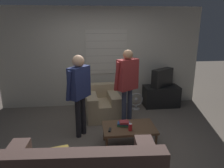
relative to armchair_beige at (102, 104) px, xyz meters
The scene contains 12 objects.
ground_plane 1.25m from the armchair_beige, 87.56° to the right, with size 16.00×16.00×0.00m, color #665B51.
wall_back 1.27m from the armchair_beige, 86.11° to the left, with size 5.20×0.08×2.55m.
armchair_beige is the anchor object (origin of this frame).
coffee_table 1.41m from the armchair_beige, 74.91° to the right, with size 0.93×0.60×0.39m.
tv_stand 1.67m from the armchair_beige, 16.57° to the left, with size 0.91×0.47×0.55m.
tv 1.74m from the armchair_beige, 16.66° to the left, with size 0.65×0.51×0.47m.
person_left_standing 1.22m from the armchair_beige, 120.44° to the right, with size 0.50×0.78×1.60m.
person_right_standing 1.05m from the armchair_beige, 50.89° to the right, with size 0.54×0.84×1.65m.
book_stack 1.36m from the armchair_beige, 78.09° to the right, with size 0.24×0.17×0.09m.
soda_can 1.55m from the armchair_beige, 76.53° to the right, with size 0.07×0.07×0.13m.
spare_remote 1.47m from the armchair_beige, 89.39° to the right, with size 0.07×0.14×0.02m.
floor_fan 0.96m from the armchair_beige, 20.37° to the left, with size 0.34×0.20×0.43m.
Camera 1 is at (-0.40, -3.60, 2.18)m, focal length 35.00 mm.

